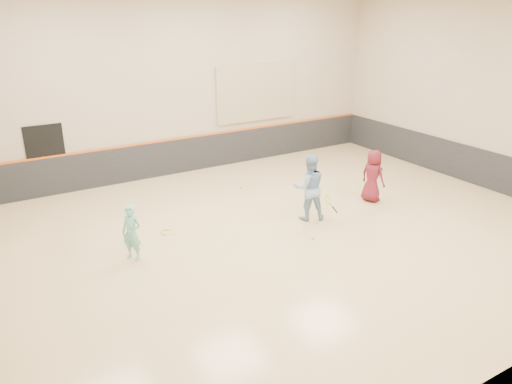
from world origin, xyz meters
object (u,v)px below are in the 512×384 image
instructor (309,187)px  spare_racket (167,230)px  girl (132,233)px  young_man (373,176)px

instructor → spare_racket: bearing=4.3°
girl → instructor: instructor is taller
girl → spare_racket: (1.18, 0.92, -0.60)m
young_man → spare_racket: young_man is taller
young_man → spare_racket: size_ratio=2.18×
instructor → young_man: size_ratio=1.17×
instructor → girl: bearing=19.0°
girl → young_man: bearing=49.4°
spare_racket → instructor: bearing=-17.4°
girl → instructor: bearing=47.6°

